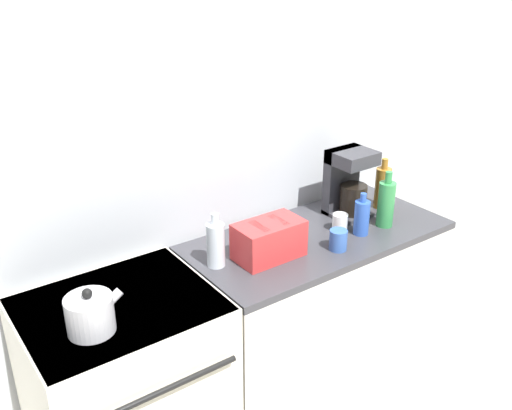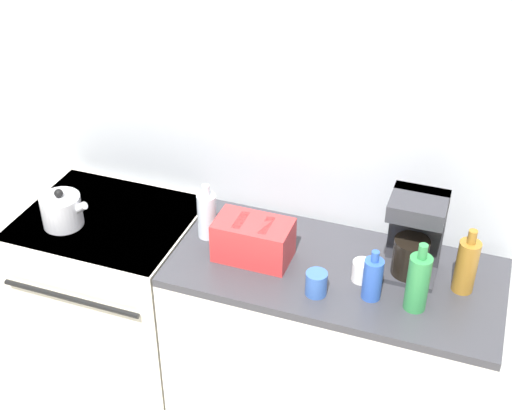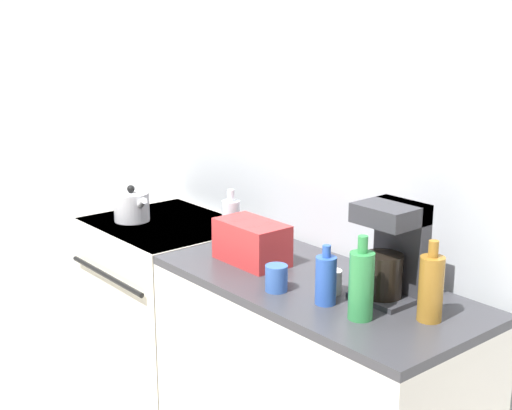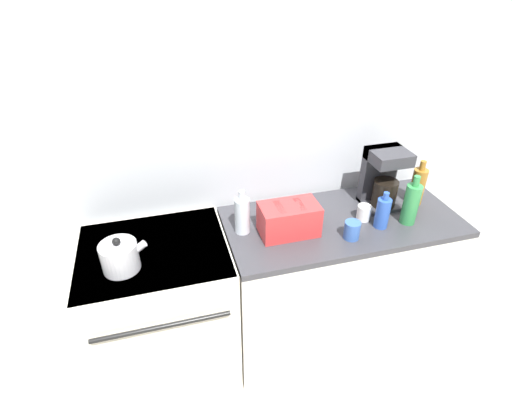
{
  "view_description": "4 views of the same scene",
  "coord_description": "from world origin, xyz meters",
  "px_view_note": "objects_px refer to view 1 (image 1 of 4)",
  "views": [
    {
      "loc": [
        -1.26,
        -1.57,
        2.19
      ],
      "look_at": [
        0.15,
        0.39,
        1.12
      ],
      "focal_mm": 40.0,
      "sensor_mm": 36.0,
      "label": 1
    },
    {
      "loc": [
        0.96,
        -1.93,
        2.72
      ],
      "look_at": [
        0.11,
        0.39,
        1.08
      ],
      "focal_mm": 50.0,
      "sensor_mm": 36.0,
      "label": 2
    },
    {
      "loc": [
        2.33,
        -1.51,
        1.89
      ],
      "look_at": [
        0.01,
        0.41,
        1.1
      ],
      "focal_mm": 50.0,
      "sensor_mm": 36.0,
      "label": 3
    },
    {
      "loc": [
        -0.5,
        -1.38,
        2.2
      ],
      "look_at": [
        -0.03,
        0.35,
        1.06
      ],
      "focal_mm": 28.0,
      "sensor_mm": 36.0,
      "label": 4
    }
  ],
  "objects_px": {
    "bottle_amber": "(383,187)",
    "cup_blue": "(338,240)",
    "bottle_green": "(386,203)",
    "bottle_blue": "(362,217)",
    "cup_white": "(340,222)",
    "toaster": "(269,240)",
    "bottle_clear": "(216,244)",
    "stove": "(128,389)",
    "kettle": "(91,314)",
    "coffee_maker": "(348,182)"
  },
  "relations": [
    {
      "from": "bottle_amber",
      "to": "cup_blue",
      "type": "distance_m",
      "value": 0.58
    },
    {
      "from": "bottle_green",
      "to": "bottle_amber",
      "type": "relative_size",
      "value": 1.04
    },
    {
      "from": "bottle_blue",
      "to": "cup_white",
      "type": "xyz_separation_m",
      "value": [
        -0.06,
        0.09,
        -0.05
      ]
    },
    {
      "from": "toaster",
      "to": "bottle_clear",
      "type": "height_order",
      "value": "bottle_clear"
    },
    {
      "from": "stove",
      "to": "bottle_green",
      "type": "distance_m",
      "value": 1.52
    },
    {
      "from": "stove",
      "to": "bottle_amber",
      "type": "xyz_separation_m",
      "value": [
        1.57,
        0.04,
        0.56
      ]
    },
    {
      "from": "toaster",
      "to": "bottle_blue",
      "type": "distance_m",
      "value": 0.52
    },
    {
      "from": "cup_white",
      "to": "cup_blue",
      "type": "relative_size",
      "value": 0.89
    },
    {
      "from": "cup_blue",
      "to": "stove",
      "type": "bearing_deg",
      "value": 170.22
    },
    {
      "from": "cup_white",
      "to": "kettle",
      "type": "bearing_deg",
      "value": -176.82
    },
    {
      "from": "bottle_green",
      "to": "bottle_clear",
      "type": "xyz_separation_m",
      "value": [
        -0.92,
        0.16,
        -0.02
      ]
    },
    {
      "from": "stove",
      "to": "bottle_green",
      "type": "xyz_separation_m",
      "value": [
        1.41,
        -0.13,
        0.56
      ]
    },
    {
      "from": "bottle_clear",
      "to": "cup_blue",
      "type": "distance_m",
      "value": 0.59
    },
    {
      "from": "coffee_maker",
      "to": "bottle_clear",
      "type": "relative_size",
      "value": 1.4
    },
    {
      "from": "stove",
      "to": "toaster",
      "type": "relative_size",
      "value": 2.85
    },
    {
      "from": "stove",
      "to": "cup_blue",
      "type": "distance_m",
      "value": 1.16
    },
    {
      "from": "coffee_maker",
      "to": "toaster",
      "type": "bearing_deg",
      "value": -167.31
    },
    {
      "from": "kettle",
      "to": "cup_white",
      "type": "bearing_deg",
      "value": 3.18
    },
    {
      "from": "stove",
      "to": "cup_blue",
      "type": "bearing_deg",
      "value": -9.78
    },
    {
      "from": "stove",
      "to": "bottle_green",
      "type": "relative_size",
      "value": 3.04
    },
    {
      "from": "coffee_maker",
      "to": "cup_white",
      "type": "xyz_separation_m",
      "value": [
        -0.17,
        -0.13,
        -0.14
      ]
    },
    {
      "from": "cup_white",
      "to": "bottle_amber",
      "type": "bearing_deg",
      "value": 11.5
    },
    {
      "from": "kettle",
      "to": "stove",
      "type": "bearing_deg",
      "value": 36.91
    },
    {
      "from": "stove",
      "to": "bottle_green",
      "type": "bearing_deg",
      "value": -5.15
    },
    {
      "from": "bottle_amber",
      "to": "cup_white",
      "type": "relative_size",
      "value": 3.17
    },
    {
      "from": "bottle_blue",
      "to": "cup_blue",
      "type": "distance_m",
      "value": 0.22
    },
    {
      "from": "bottle_green",
      "to": "bottle_amber",
      "type": "bearing_deg",
      "value": 46.9
    },
    {
      "from": "stove",
      "to": "kettle",
      "type": "xyz_separation_m",
      "value": [
        -0.15,
        -0.11,
        0.51
      ]
    },
    {
      "from": "bottle_green",
      "to": "cup_white",
      "type": "bearing_deg",
      "value": 158.13
    },
    {
      "from": "cup_blue",
      "to": "kettle",
      "type": "bearing_deg",
      "value": 176.67
    },
    {
      "from": "stove",
      "to": "bottle_green",
      "type": "height_order",
      "value": "bottle_green"
    },
    {
      "from": "kettle",
      "to": "bottle_green",
      "type": "xyz_separation_m",
      "value": [
        1.56,
        -0.02,
        0.05
      ]
    },
    {
      "from": "toaster",
      "to": "cup_white",
      "type": "bearing_deg",
      "value": 1.06
    },
    {
      "from": "bottle_amber",
      "to": "cup_white",
      "type": "bearing_deg",
      "value": -168.5
    },
    {
      "from": "kettle",
      "to": "toaster",
      "type": "distance_m",
      "value": 0.87
    },
    {
      "from": "bottle_clear",
      "to": "bottle_green",
      "type": "bearing_deg",
      "value": -9.74
    },
    {
      "from": "bottle_amber",
      "to": "cup_white",
      "type": "distance_m",
      "value": 0.4
    },
    {
      "from": "bottle_green",
      "to": "cup_blue",
      "type": "height_order",
      "value": "bottle_green"
    },
    {
      "from": "coffee_maker",
      "to": "bottle_clear",
      "type": "height_order",
      "value": "coffee_maker"
    },
    {
      "from": "bottle_clear",
      "to": "bottle_blue",
      "type": "height_order",
      "value": "bottle_clear"
    },
    {
      "from": "bottle_clear",
      "to": "cup_blue",
      "type": "height_order",
      "value": "bottle_clear"
    },
    {
      "from": "bottle_clear",
      "to": "cup_blue",
      "type": "relative_size",
      "value": 2.56
    },
    {
      "from": "cup_white",
      "to": "bottle_clear",
      "type": "bearing_deg",
      "value": 174.47
    },
    {
      "from": "bottle_green",
      "to": "bottle_clear",
      "type": "distance_m",
      "value": 0.94
    },
    {
      "from": "bottle_amber",
      "to": "cup_blue",
      "type": "xyz_separation_m",
      "value": [
        -0.53,
        -0.22,
        -0.07
      ]
    },
    {
      "from": "bottle_clear",
      "to": "kettle",
      "type": "bearing_deg",
      "value": -167.43
    },
    {
      "from": "stove",
      "to": "toaster",
      "type": "xyz_separation_m",
      "value": [
        0.73,
        -0.04,
        0.52
      ]
    },
    {
      "from": "bottle_blue",
      "to": "cup_blue",
      "type": "relative_size",
      "value": 2.19
    },
    {
      "from": "stove",
      "to": "coffee_maker",
      "type": "distance_m",
      "value": 1.49
    },
    {
      "from": "toaster",
      "to": "bottle_amber",
      "type": "height_order",
      "value": "bottle_amber"
    }
  ]
}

